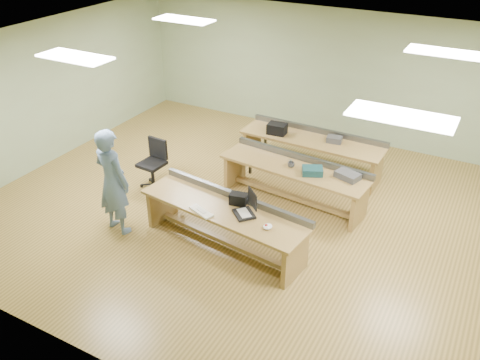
# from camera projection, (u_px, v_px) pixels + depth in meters

# --- Properties ---
(floor) EXTENTS (10.00, 10.00, 0.00)m
(floor) POSITION_uv_depth(u_px,v_px,m) (259.00, 213.00, 9.42)
(floor) COLOR olive
(floor) RESTS_ON ground
(ceiling) EXTENTS (10.00, 10.00, 0.00)m
(ceiling) POSITION_uv_depth(u_px,v_px,m) (263.00, 53.00, 7.94)
(ceiling) COLOR silver
(ceiling) RESTS_ON wall_back
(wall_back) EXTENTS (10.00, 0.04, 3.00)m
(wall_back) POSITION_uv_depth(u_px,v_px,m) (338.00, 75.00, 11.74)
(wall_back) COLOR #92A980
(wall_back) RESTS_ON floor
(wall_front) EXTENTS (10.00, 0.04, 3.00)m
(wall_front) POSITION_uv_depth(u_px,v_px,m) (100.00, 274.00, 5.63)
(wall_front) COLOR #92A980
(wall_front) RESTS_ON floor
(wall_left) EXTENTS (0.04, 8.00, 3.00)m
(wall_left) POSITION_uv_depth(u_px,v_px,m) (50.00, 92.00, 10.76)
(wall_left) COLOR #92A980
(wall_left) RESTS_ON floor
(fluor_panels) EXTENTS (6.20, 3.50, 0.03)m
(fluor_panels) POSITION_uv_depth(u_px,v_px,m) (263.00, 55.00, 7.95)
(fluor_panels) COLOR white
(fluor_panels) RESTS_ON ceiling
(workbench_front) EXTENTS (3.03, 1.16, 0.86)m
(workbench_front) POSITION_uv_depth(u_px,v_px,m) (225.00, 217.00, 8.31)
(workbench_front) COLOR olive
(workbench_front) RESTS_ON floor
(workbench_mid) EXTENTS (2.93, 1.03, 0.86)m
(workbench_mid) POSITION_uv_depth(u_px,v_px,m) (294.00, 175.00, 9.53)
(workbench_mid) COLOR olive
(workbench_mid) RESTS_ON floor
(workbench_back) EXTENTS (3.03, 0.87, 0.86)m
(workbench_back) POSITION_uv_depth(u_px,v_px,m) (312.00, 147.00, 10.60)
(workbench_back) COLOR olive
(workbench_back) RESTS_ON floor
(person) EXTENTS (0.76, 0.56, 1.92)m
(person) POSITION_uv_depth(u_px,v_px,m) (113.00, 181.00, 8.52)
(person) COLOR slate
(person) RESTS_ON floor
(laptop_base) EXTENTS (0.45, 0.45, 0.04)m
(laptop_base) POSITION_uv_depth(u_px,v_px,m) (244.00, 214.00, 8.00)
(laptop_base) COLOR black
(laptop_base) RESTS_ON workbench_front
(laptop_screen) EXTENTS (0.27, 0.25, 0.28)m
(laptop_screen) POSITION_uv_depth(u_px,v_px,m) (252.00, 199.00, 7.92)
(laptop_screen) COLOR black
(laptop_screen) RESTS_ON laptop_base
(keyboard) EXTENTS (0.48, 0.30, 0.03)m
(keyboard) POSITION_uv_depth(u_px,v_px,m) (201.00, 211.00, 8.08)
(keyboard) COLOR silver
(keyboard) RESTS_ON workbench_front
(trackball_mouse) EXTENTS (0.17, 0.19, 0.07)m
(trackball_mouse) POSITION_uv_depth(u_px,v_px,m) (268.00, 227.00, 7.68)
(trackball_mouse) COLOR white
(trackball_mouse) RESTS_ON workbench_front
(camera_bag) EXTENTS (0.31, 0.23, 0.19)m
(camera_bag) POSITION_uv_depth(u_px,v_px,m) (238.00, 199.00, 8.25)
(camera_bag) COLOR black
(camera_bag) RESTS_ON workbench_front
(task_chair) EXTENTS (0.57, 0.57, 0.98)m
(task_chair) POSITION_uv_depth(u_px,v_px,m) (154.00, 170.00, 10.13)
(task_chair) COLOR black
(task_chair) RESTS_ON floor
(parts_bin_teal) EXTENTS (0.45, 0.40, 0.13)m
(parts_bin_teal) POSITION_uv_depth(u_px,v_px,m) (312.00, 171.00, 9.15)
(parts_bin_teal) COLOR #143D43
(parts_bin_teal) RESTS_ON workbench_mid
(parts_bin_grey) EXTENTS (0.49, 0.39, 0.12)m
(parts_bin_grey) POSITION_uv_depth(u_px,v_px,m) (348.00, 175.00, 9.01)
(parts_bin_grey) COLOR #3B3B3E
(parts_bin_grey) RESTS_ON workbench_mid
(mug) EXTENTS (0.17, 0.17, 0.10)m
(mug) POSITION_uv_depth(u_px,v_px,m) (291.00, 165.00, 9.38)
(mug) COLOR #3B3B3E
(mug) RESTS_ON workbench_mid
(drinks_can) EXTENTS (0.07, 0.07, 0.11)m
(drinks_can) POSITION_uv_depth(u_px,v_px,m) (290.00, 163.00, 9.44)
(drinks_can) COLOR silver
(drinks_can) RESTS_ON workbench_mid
(storage_box_back) EXTENTS (0.41, 0.31, 0.22)m
(storage_box_back) POSITION_uv_depth(u_px,v_px,m) (277.00, 129.00, 10.66)
(storage_box_back) COLOR black
(storage_box_back) RESTS_ON workbench_back
(tray_back) EXTENTS (0.33, 0.26, 0.12)m
(tray_back) POSITION_uv_depth(u_px,v_px,m) (334.00, 139.00, 10.32)
(tray_back) COLOR #3B3B3E
(tray_back) RESTS_ON workbench_back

